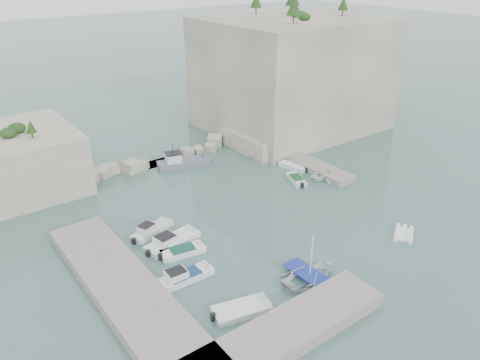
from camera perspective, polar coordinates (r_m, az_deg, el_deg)
ground at (r=48.87m, az=4.22°, el=-5.62°), size 400.00×400.00×0.00m
cliff_east at (r=76.17m, az=6.43°, el=12.74°), size 26.00×22.00×17.00m
cliff_terrace at (r=68.31m, az=2.76°, el=4.99°), size 8.00×10.00×2.50m
outcrop_west at (r=60.86m, az=-26.76°, el=1.78°), size 16.00×14.00×7.00m
quay_west at (r=40.56m, az=-13.85°, el=-12.86°), size 5.00×24.00×1.10m
quay_south at (r=35.78m, az=5.09°, el=-18.27°), size 18.00×4.00×1.10m
ledge_east at (r=63.44m, az=7.66°, el=2.29°), size 3.00×16.00×0.80m
breakwater at (r=64.49m, az=-9.25°, el=2.87°), size 28.00×3.00×1.40m
motorboat_a at (r=48.46m, az=-10.64°, el=-6.34°), size 5.48×3.21×1.40m
motorboat_b at (r=46.42m, az=-8.20°, el=-7.69°), size 6.40×3.07×1.40m
motorboat_c at (r=44.87m, az=-6.99°, el=-8.91°), size 4.74×2.39×0.70m
motorboat_d at (r=41.64m, az=-6.75°, el=-11.99°), size 5.68×1.81×1.40m
motorboat_e at (r=38.22m, az=0.20°, el=-15.82°), size 5.35×3.20×0.70m
rowboat at (r=41.88m, az=8.48°, el=-11.87°), size 5.63×4.11×1.14m
inflatable_dinghy at (r=50.00m, az=19.30°, el=-6.38°), size 3.81×3.24×0.44m
tender_east_a at (r=59.36m, az=9.74°, el=0.01°), size 3.59×3.10×1.88m
tender_east_b at (r=58.57m, az=6.85°, el=-0.15°), size 2.78×4.30×0.70m
tender_east_c at (r=62.14m, az=6.50°, el=1.44°), size 2.36×4.51×0.70m
tender_east_d at (r=65.31m, az=2.52°, el=2.82°), size 4.22×1.67×1.62m
work_boat at (r=62.86m, az=-6.84°, el=1.71°), size 7.86×4.14×2.20m
rowboat_mast at (r=40.32m, az=8.73°, el=-8.85°), size 0.10×0.10×4.20m
vegetation at (r=72.33m, az=2.80°, el=19.76°), size 53.48×13.88×13.40m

